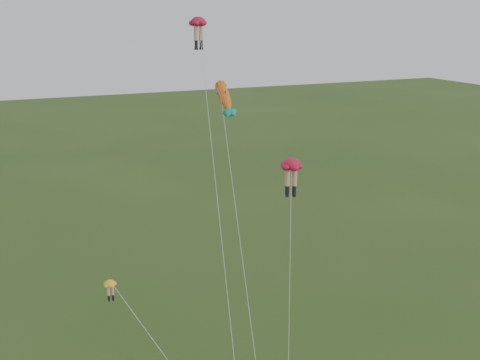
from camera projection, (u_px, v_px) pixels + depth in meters
name	position (u px, v px, depth m)	size (l,w,h in m)	color
legs_kite_red_high	(199.00, 31.00, 38.77)	(3.06, 13.63, 24.01)	#B61231
legs_kite_red_mid	(291.00, 169.00, 36.62)	(3.98, 6.79, 14.73)	#B61231
legs_kite_yellow	(119.00, 297.00, 31.62)	(5.86, 7.27, 9.03)	yellow
fish_kite	(224.00, 97.00, 38.19)	(2.78, 13.24, 19.84)	orange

